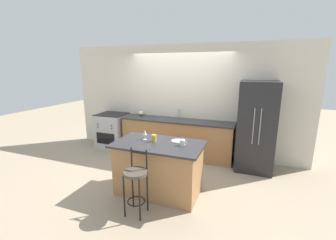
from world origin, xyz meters
name	(u,v)px	position (x,y,z in m)	size (l,w,h in m)	color
ground_plane	(172,160)	(0.00, 0.00, 0.00)	(18.00, 18.00, 0.00)	tan
wall_back	(181,100)	(0.00, 0.64, 1.35)	(6.00, 0.07, 2.70)	beige
back_counter	(176,138)	(0.00, 0.35, 0.46)	(2.76, 0.62, 0.92)	#A87547
sink_faucet	(179,113)	(0.00, 0.53, 1.06)	(0.02, 0.13, 0.22)	#ADAFB5
kitchen_island	(159,168)	(0.25, -1.37, 0.46)	(1.52, 0.88, 0.91)	#A87547
refrigerator	(256,126)	(1.80, 0.24, 0.95)	(0.75, 0.78, 1.89)	#232326
oven_range	(113,131)	(-1.80, 0.28, 0.47)	(0.75, 0.70, 0.95)	#ADAFB5
bar_stool_near	(136,180)	(0.18, -2.05, 0.56)	(0.35, 0.35, 1.00)	black
dinner_plate	(177,141)	(0.52, -1.17, 0.92)	(0.21, 0.21, 0.02)	white
wine_glass	(145,133)	(-0.05, -1.27, 1.03)	(0.07, 0.07, 0.18)	white
coffee_mug	(183,143)	(0.67, -1.33, 0.96)	(0.12, 0.09, 0.10)	white
tumbler_cup	(154,138)	(0.15, -1.31, 0.97)	(0.08, 0.08, 0.12)	gold
pumpkin_decoration	(141,113)	(-1.05, 0.51, 0.98)	(0.14, 0.14, 0.13)	beige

